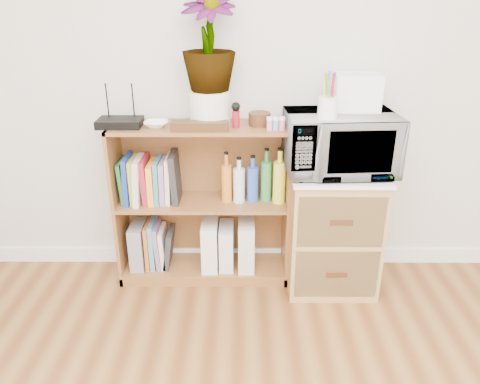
{
  "coord_description": "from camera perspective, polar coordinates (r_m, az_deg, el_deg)",
  "views": [
    {
      "loc": [
        -0.12,
        -0.38,
        1.63
      ],
      "look_at": [
        -0.13,
        1.95,
        0.62
      ],
      "focal_mm": 35.0,
      "sensor_mm": 36.0,
      "label": 1
    }
  ],
  "objects": [
    {
      "name": "skirting_board",
      "position": [
        3.06,
        2.52,
        -7.66
      ],
      "size": [
        4.0,
        0.02,
        0.1
      ],
      "primitive_type": "cube",
      "color": "white",
      "rests_on": "ground"
    },
    {
      "name": "bookshelf",
      "position": [
        2.75,
        -4.53,
        -1.52
      ],
      "size": [
        1.0,
        0.3,
        0.95
      ],
      "primitive_type": "cube",
      "color": "brown",
      "rests_on": "ground"
    },
    {
      "name": "wicker_unit",
      "position": [
        2.78,
        11.1,
        -4.53
      ],
      "size": [
        0.5,
        0.45,
        0.7
      ],
      "primitive_type": "cube",
      "color": "#9E7542",
      "rests_on": "ground"
    },
    {
      "name": "microwave",
      "position": [
        2.57,
        12.04,
        5.88
      ],
      "size": [
        0.6,
        0.43,
        0.32
      ],
      "primitive_type": "imported",
      "rotation": [
        0.0,
        0.0,
        0.07
      ],
      "color": "silver",
      "rests_on": "wicker_unit"
    },
    {
      "name": "pen_cup",
      "position": [
        2.4,
        10.61,
        10.09
      ],
      "size": [
        0.1,
        0.1,
        0.11
      ],
      "primitive_type": "cylinder",
      "color": "white",
      "rests_on": "microwave"
    },
    {
      "name": "small_appliance",
      "position": [
        2.61,
        13.9,
        11.79
      ],
      "size": [
        0.24,
        0.2,
        0.19
      ],
      "primitive_type": "cube",
      "color": "white",
      "rests_on": "microwave"
    },
    {
      "name": "router",
      "position": [
        2.63,
        -14.43,
        8.2
      ],
      "size": [
        0.24,
        0.16,
        0.04
      ],
      "primitive_type": "cube",
      "color": "black",
      "rests_on": "bookshelf"
    },
    {
      "name": "white_bowl",
      "position": [
        2.58,
        -10.19,
        8.15
      ],
      "size": [
        0.13,
        0.13,
        0.03
      ],
      "primitive_type": "imported",
      "color": "white",
      "rests_on": "bookshelf"
    },
    {
      "name": "plant_pot",
      "position": [
        2.58,
        -3.66,
        10.2
      ],
      "size": [
        0.22,
        0.22,
        0.19
      ],
      "primitive_type": "cylinder",
      "color": "white",
      "rests_on": "bookshelf"
    },
    {
      "name": "potted_plant",
      "position": [
        2.52,
        -3.87,
        17.86
      ],
      "size": [
        0.28,
        0.28,
        0.5
      ],
      "primitive_type": "imported",
      "color": "#2B6B2B",
      "rests_on": "plant_pot"
    },
    {
      "name": "trinket_box",
      "position": [
        2.48,
        -4.92,
        8.0
      ],
      "size": [
        0.3,
        0.08,
        0.05
      ],
      "primitive_type": "cube",
      "color": "#371E0F",
      "rests_on": "bookshelf"
    },
    {
      "name": "kokeshi_doll",
      "position": [
        2.52,
        -0.5,
        8.86
      ],
      "size": [
        0.04,
        0.04,
        0.09
      ],
      "primitive_type": "cylinder",
      "color": "maroon",
      "rests_on": "bookshelf"
    },
    {
      "name": "wooden_bowl",
      "position": [
        2.58,
        2.4,
        8.89
      ],
      "size": [
        0.12,
        0.12,
        0.07
      ],
      "primitive_type": "cylinder",
      "color": "#3B2110",
      "rests_on": "bookshelf"
    },
    {
      "name": "paint_jars",
      "position": [
        2.49,
        4.37,
        8.17
      ],
      "size": [
        0.12,
        0.04,
        0.06
      ],
      "primitive_type": "cube",
      "color": "pink",
      "rests_on": "bookshelf"
    },
    {
      "name": "file_box",
      "position": [
        2.93,
        -12.24,
        -6.25
      ],
      "size": [
        0.08,
        0.22,
        0.27
      ],
      "primitive_type": "cube",
      "color": "gray",
      "rests_on": "bookshelf"
    },
    {
      "name": "magazine_holder_left",
      "position": [
        2.85,
        -3.65,
        -6.28
      ],
      "size": [
        0.09,
        0.24,
        0.3
      ],
      "primitive_type": "cube",
      "color": "silver",
      "rests_on": "bookshelf"
    },
    {
      "name": "magazine_holder_mid",
      "position": [
        2.86,
        -1.66,
        -6.57
      ],
      "size": [
        0.08,
        0.21,
        0.27
      ],
      "primitive_type": "cube",
      "color": "silver",
      "rests_on": "bookshelf"
    },
    {
      "name": "magazine_holder_right",
      "position": [
        2.85,
        0.75,
        -6.29
      ],
      "size": [
        0.09,
        0.24,
        0.3
      ],
      "primitive_type": "cube",
      "color": "silver",
      "rests_on": "bookshelf"
    },
    {
      "name": "cookbooks",
      "position": [
        2.73,
        -10.87,
        1.47
      ],
      "size": [
        0.33,
        0.2,
        0.29
      ],
      "color": "#1B6528",
      "rests_on": "bookshelf"
    },
    {
      "name": "liquor_bottles",
      "position": [
        2.67,
        1.88,
        1.75
      ],
      "size": [
        0.37,
        0.07,
        0.31
      ],
      "color": "orange",
      "rests_on": "bookshelf"
    },
    {
      "name": "lower_books",
      "position": [
        2.91,
        -9.85,
        -6.37
      ],
      "size": [
        0.17,
        0.19,
        0.29
      ],
      "color": "#B95A20",
      "rests_on": "bookshelf"
    }
  ]
}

